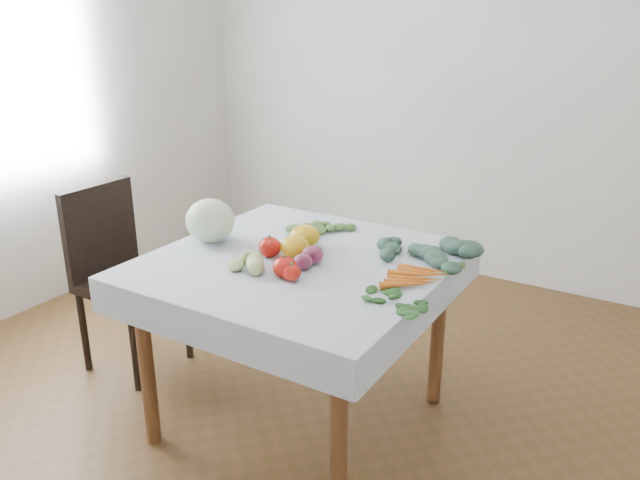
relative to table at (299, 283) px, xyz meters
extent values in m
plane|color=brown|center=(0.00, 0.00, -0.65)|extent=(4.00, 4.00, 0.00)
cube|color=white|center=(0.00, 2.00, 0.70)|extent=(4.00, 0.04, 2.70)
cube|color=brown|center=(0.00, 0.00, 0.08)|extent=(1.00, 1.00, 0.04)
cylinder|color=brown|center=(-0.44, -0.44, -0.30)|extent=(0.06, 0.06, 0.71)
cylinder|color=brown|center=(0.44, -0.44, -0.30)|extent=(0.06, 0.06, 0.71)
cylinder|color=brown|center=(-0.44, 0.44, -0.30)|extent=(0.06, 0.06, 0.71)
cylinder|color=brown|center=(0.44, 0.44, -0.30)|extent=(0.06, 0.06, 0.71)
cube|color=silver|center=(0.00, 0.00, 0.10)|extent=(1.12, 1.12, 0.01)
cube|color=black|center=(-0.96, -0.03, -0.21)|extent=(0.41, 0.41, 0.04)
cube|color=black|center=(-1.14, -0.03, 0.03)|extent=(0.04, 0.41, 0.45)
cylinder|color=black|center=(-1.13, -0.20, -0.44)|extent=(0.04, 0.04, 0.42)
cylinder|color=black|center=(-0.78, -0.21, -0.44)|extent=(0.04, 0.04, 0.42)
cylinder|color=black|center=(-1.13, 0.15, -0.44)|extent=(0.04, 0.04, 0.42)
cylinder|color=black|center=(-0.78, 0.15, -0.44)|extent=(0.04, 0.04, 0.42)
ellipsoid|color=#D7F2CB|center=(-0.43, -0.02, 0.20)|extent=(0.27, 0.27, 0.19)
ellipsoid|color=red|center=(-0.11, -0.04, 0.14)|extent=(0.10, 0.10, 0.08)
ellipsoid|color=red|center=(-0.06, 0.10, 0.14)|extent=(0.10, 0.10, 0.07)
ellipsoid|color=red|center=(0.06, -0.18, 0.14)|extent=(0.12, 0.12, 0.08)
ellipsoid|color=red|center=(0.09, -0.19, 0.13)|extent=(0.09, 0.09, 0.06)
ellipsoid|color=gold|center=(-0.06, 0.14, 0.15)|extent=(0.15, 0.15, 0.09)
ellipsoid|color=gold|center=(-0.03, 0.02, 0.14)|extent=(0.14, 0.14, 0.08)
ellipsoid|color=#511739|center=(0.07, -0.01, 0.14)|extent=(0.09, 0.09, 0.07)
ellipsoid|color=#511739|center=(0.07, -0.08, 0.13)|extent=(0.09, 0.09, 0.06)
ellipsoid|color=#CDDD7F|center=(-0.09, -0.19, 0.13)|extent=(0.05, 0.05, 0.05)
ellipsoid|color=#CDDD7F|center=(-0.12, -0.18, 0.13)|extent=(0.05, 0.05, 0.05)
ellipsoid|color=#CDDD7F|center=(-0.10, -0.21, 0.13)|extent=(0.05, 0.05, 0.05)
ellipsoid|color=#CDDD7F|center=(-0.08, -0.17, 0.13)|extent=(0.05, 0.05, 0.05)
ellipsoid|color=#CDDD7F|center=(-0.16, -0.20, 0.13)|extent=(0.05, 0.05, 0.05)
ellipsoid|color=#CDDD7F|center=(-0.05, -0.22, 0.13)|extent=(0.05, 0.05, 0.05)
ellipsoid|color=#CDDD7F|center=(-0.12, -0.14, 0.13)|extent=(0.05, 0.05, 0.05)
cone|color=orange|center=(0.48, 0.13, 0.12)|extent=(0.20, 0.08, 0.03)
cone|color=orange|center=(0.48, 0.10, 0.12)|extent=(0.20, 0.09, 0.03)
cone|color=orange|center=(0.48, 0.06, 0.12)|extent=(0.20, 0.11, 0.03)
cone|color=orange|center=(0.48, 0.03, 0.12)|extent=(0.19, 0.12, 0.03)
cone|color=orange|center=(0.48, 0.00, 0.12)|extent=(0.19, 0.14, 0.03)
cone|color=orange|center=(0.48, -0.03, 0.12)|extent=(0.18, 0.15, 0.03)
ellipsoid|color=#395D46|center=(0.44, 0.27, 0.13)|extent=(0.08, 0.08, 0.05)
ellipsoid|color=#395D46|center=(0.40, 0.31, 0.13)|extent=(0.08, 0.08, 0.05)
ellipsoid|color=#395D46|center=(0.41, 0.24, 0.13)|extent=(0.08, 0.08, 0.05)
ellipsoid|color=#395D46|center=(0.46, 0.31, 0.13)|extent=(0.08, 0.08, 0.05)
ellipsoid|color=#395D46|center=(0.35, 0.29, 0.13)|extent=(0.08, 0.08, 0.05)
ellipsoid|color=#395D46|center=(0.47, 0.23, 0.13)|extent=(0.08, 0.08, 0.05)
ellipsoid|color=#395D46|center=(0.42, 0.35, 0.13)|extent=(0.08, 0.08, 0.05)
ellipsoid|color=#395D46|center=(0.35, 0.22, 0.13)|extent=(0.08, 0.08, 0.05)
ellipsoid|color=#395D46|center=(0.53, 0.29, 0.13)|extent=(0.08, 0.08, 0.05)
ellipsoid|color=#395D46|center=(0.33, 0.34, 0.13)|extent=(0.08, 0.08, 0.05)
ellipsoid|color=#395D46|center=(0.44, 0.18, 0.13)|extent=(0.08, 0.08, 0.05)
ellipsoid|color=#395D46|center=(0.50, 0.37, 0.13)|extent=(0.08, 0.08, 0.05)
ellipsoid|color=#395D46|center=(0.28, 0.25, 0.13)|extent=(0.08, 0.08, 0.05)
ellipsoid|color=#395D46|center=(0.56, 0.22, 0.13)|extent=(0.08, 0.08, 0.05)
ellipsoid|color=#395D46|center=(0.37, 0.41, 0.13)|extent=(0.08, 0.08, 0.05)
ellipsoid|color=#395D46|center=(0.35, 0.15, 0.13)|extent=(0.08, 0.08, 0.05)
ellipsoid|color=#1C4916|center=(0.50, -0.19, 0.11)|extent=(0.06, 0.04, 0.01)
ellipsoid|color=#1C4916|center=(0.46, -0.17, 0.11)|extent=(0.06, 0.04, 0.01)
ellipsoid|color=#1C4916|center=(0.48, -0.21, 0.11)|extent=(0.06, 0.04, 0.01)
ellipsoid|color=#1C4916|center=(0.51, -0.16, 0.11)|extent=(0.06, 0.04, 0.01)
ellipsoid|color=#1C4916|center=(0.43, -0.19, 0.11)|extent=(0.06, 0.04, 0.01)
ellipsoid|color=#1C4916|center=(0.53, -0.21, 0.11)|extent=(0.06, 0.04, 0.01)
ellipsoid|color=#1C4916|center=(0.47, -0.13, 0.11)|extent=(0.06, 0.04, 0.01)
ellipsoid|color=#1C4916|center=(0.44, -0.24, 0.11)|extent=(0.06, 0.04, 0.01)
ellipsoid|color=#1C4916|center=(0.56, -0.16, 0.11)|extent=(0.06, 0.04, 0.01)
ellipsoid|color=#1C4916|center=(0.40, -0.15, 0.11)|extent=(0.06, 0.04, 0.01)
ellipsoid|color=#1C4916|center=(0.52, -0.26, 0.11)|extent=(0.06, 0.04, 0.01)
ellipsoid|color=#1C4916|center=(0.52, -0.10, 0.11)|extent=(0.06, 0.04, 0.01)
ellipsoid|color=#1C4916|center=(0.38, -0.23, 0.11)|extent=(0.06, 0.04, 0.01)
ellipsoid|color=#1C4916|center=(0.60, -0.21, 0.11)|extent=(0.06, 0.04, 0.01)
ellipsoid|color=#527736|center=(-0.08, 0.34, 0.12)|extent=(0.06, 0.06, 0.03)
ellipsoid|color=#527736|center=(-0.12, 0.36, 0.12)|extent=(0.06, 0.06, 0.03)
ellipsoid|color=#527736|center=(-0.10, 0.31, 0.12)|extent=(0.06, 0.06, 0.03)
ellipsoid|color=#527736|center=(-0.06, 0.37, 0.12)|extent=(0.06, 0.06, 0.03)
ellipsoid|color=#527736|center=(-0.16, 0.33, 0.12)|extent=(0.06, 0.06, 0.03)
ellipsoid|color=#527736|center=(-0.03, 0.30, 0.12)|extent=(0.06, 0.06, 0.03)
ellipsoid|color=#527736|center=(-0.12, 0.41, 0.12)|extent=(0.06, 0.06, 0.03)
ellipsoid|color=#527736|center=(-0.15, 0.27, 0.12)|extent=(0.06, 0.06, 0.03)
ellipsoid|color=#527736|center=(0.01, 0.37, 0.12)|extent=(0.06, 0.06, 0.03)
ellipsoid|color=#527736|center=(-0.21, 0.38, 0.12)|extent=(0.06, 0.06, 0.03)
camera|label=1|loc=(1.27, -1.92, 1.01)|focal=35.00mm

